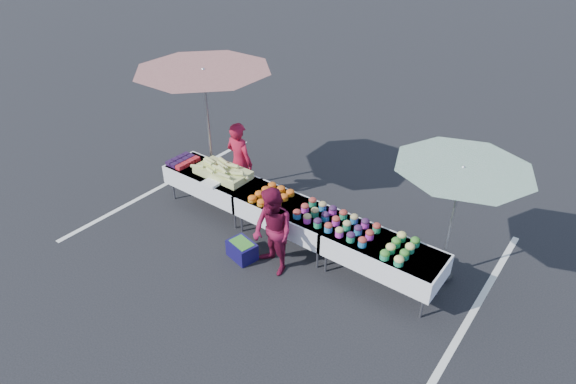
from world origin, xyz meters
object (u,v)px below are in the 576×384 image
Objects in this scene: table_left at (212,180)px; table_center at (288,213)px; table_right at (383,254)px; umbrella_right at (461,178)px; customer at (273,232)px; umbrella_left at (204,81)px; vendor at (240,162)px; storage_bin at (242,250)px.

table_left is 1.00× the size of table_center.
table_center is at bearing 180.00° from table_right.
customer is at bearing -146.47° from umbrella_right.
table_center is at bearing 128.00° from customer.
customer is at bearing -24.99° from umbrella_left.
vendor reaches higher than table_center.
umbrella_left is (-0.40, 0.40, 1.75)m from table_left.
table_right is (3.60, 0.00, 0.00)m from table_left.
customer is 3.15m from umbrella_left.
vendor is 2.27m from customer.
table_left is 1.80m from table_center.
storage_bin is at bearing -29.64° from table_left.
table_center is 1.69m from vendor.
vendor is 1.65m from umbrella_left.
table_center is at bearing 161.69° from vendor.
table_right is at bearing -133.93° from umbrella_right.
vendor is 4.21m from umbrella_right.
customer is (1.86, -1.30, -0.06)m from vendor.
vendor reaches higher than table_right.
customer is 2.88m from umbrella_right.
storage_bin is at bearing 132.99° from vendor.
table_center is 1.80m from table_right.
table_left and table_right have the same top height.
umbrella_left is 4.73m from umbrella_right.
table_right reaches higher than storage_bin.
table_center is 2.88m from umbrella_right.
umbrella_right reaches higher than table_right.
vendor reaches higher than customer.
table_left is 1.84m from umbrella_left.
vendor is 3.03× the size of storage_bin.
umbrella_left is (-2.47, 1.15, 1.58)m from customer.
table_center is 1.25× the size of customer.
table_right is 1.15× the size of vendor.
umbrella_right reaches higher than vendor.
umbrella_right is 3.63m from storage_bin.
table_left is 0.57× the size of umbrella_left.
table_left is 3.47× the size of storage_bin.
umbrella_left reaches higher than customer.
customer is 0.46× the size of umbrella_left.
vendor is at bearing 163.05° from customer.
vendor is at bearing -177.52° from umbrella_right.
table_center is 2.83m from umbrella_left.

